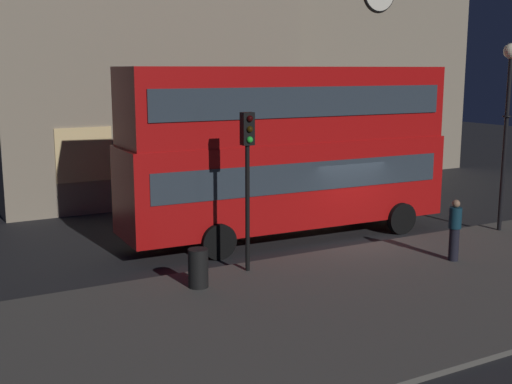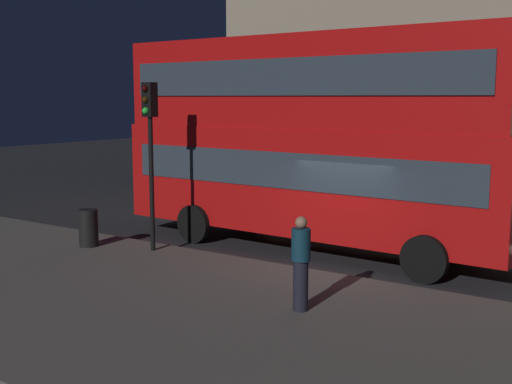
# 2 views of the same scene
# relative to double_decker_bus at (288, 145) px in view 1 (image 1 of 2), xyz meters

# --- Properties ---
(ground_plane) EXTENTS (80.00, 80.00, 0.00)m
(ground_plane) POSITION_rel_double_decker_bus_xyz_m (1.58, -1.40, -3.07)
(ground_plane) COLOR #232326
(sidewalk_slab) EXTENTS (44.00, 7.63, 0.12)m
(sidewalk_slab) POSITION_rel_double_decker_bus_xyz_m (1.58, -5.98, -3.01)
(sidewalk_slab) COLOR #4C4944
(sidewalk_slab) RESTS_ON ground
(building_plain_facade) EXTENTS (14.42, 8.76, 14.65)m
(building_plain_facade) POSITION_rel_double_decker_bus_xyz_m (9.46, 12.79, 4.25)
(building_plain_facade) COLOR gray
(building_plain_facade) RESTS_ON ground
(double_decker_bus) EXTENTS (11.06, 3.09, 5.52)m
(double_decker_bus) POSITION_rel_double_decker_bus_xyz_m (0.00, 0.00, 0.00)
(double_decker_bus) COLOR #B20F0F
(double_decker_bus) RESTS_ON ground
(traffic_light_near_kerb) EXTENTS (0.33, 0.37, 4.24)m
(traffic_light_near_kerb) POSITION_rel_double_decker_bus_xyz_m (-3.00, -2.86, 0.08)
(traffic_light_near_kerb) COLOR black
(traffic_light_near_kerb) RESTS_ON sidewalk_slab
(street_lamp) EXTENTS (0.50, 0.50, 6.15)m
(street_lamp) POSITION_rel_double_decker_bus_xyz_m (6.55, -2.98, 1.49)
(street_lamp) COLOR black
(street_lamp) RESTS_ON sidewalk_slab
(pedestrian) EXTENTS (0.35, 0.35, 1.75)m
(pedestrian) POSITION_rel_double_decker_bus_xyz_m (2.54, -4.84, -2.05)
(pedestrian) COLOR black
(pedestrian) RESTS_ON sidewalk_slab
(litter_bin) EXTENTS (0.50, 0.50, 0.98)m
(litter_bin) POSITION_rel_double_decker_bus_xyz_m (-4.71, -3.45, -2.47)
(litter_bin) COLOR black
(litter_bin) RESTS_ON sidewalk_slab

